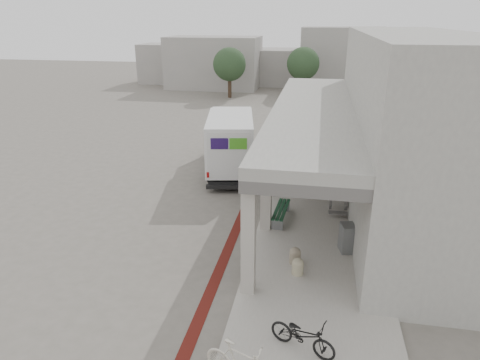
% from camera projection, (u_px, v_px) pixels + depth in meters
% --- Properties ---
extents(ground, '(120.00, 120.00, 0.00)m').
position_uv_depth(ground, '(208.00, 232.00, 16.03)').
color(ground, '#605B53').
rests_on(ground, ground).
extents(bike_lane_stripe, '(0.35, 40.00, 0.01)m').
position_uv_depth(bike_lane_stripe, '(244.00, 211.00, 17.69)').
color(bike_lane_stripe, '#4E140F').
rests_on(bike_lane_stripe, ground).
extents(sidewalk, '(4.40, 28.00, 0.12)m').
position_uv_depth(sidewalk, '(316.00, 240.00, 15.33)').
color(sidewalk, gray).
rests_on(sidewalk, ground).
extents(transit_building, '(7.60, 17.00, 7.00)m').
position_uv_depth(transit_building, '(392.00, 123.00, 17.78)').
color(transit_building, gray).
rests_on(transit_building, ground).
extents(distant_backdrop, '(28.00, 10.00, 6.50)m').
position_uv_depth(distant_backdrop, '(262.00, 62.00, 48.49)').
color(distant_backdrop, gray).
rests_on(distant_backdrop, ground).
extents(tree_left, '(3.20, 3.20, 4.80)m').
position_uv_depth(tree_left, '(229.00, 65.00, 41.44)').
color(tree_left, '#38281C').
rests_on(tree_left, ground).
extents(tree_mid, '(3.20, 3.20, 4.80)m').
position_uv_depth(tree_mid, '(303.00, 64.00, 42.09)').
color(tree_mid, '#38281C').
rests_on(tree_mid, ground).
extents(tree_right, '(3.20, 3.20, 4.80)m').
position_uv_depth(tree_right, '(389.00, 67.00, 39.82)').
color(tree_right, '#38281C').
rests_on(tree_right, ground).
extents(fedex_truck, '(3.30, 7.21, 2.97)m').
position_uv_depth(fedex_truck, '(231.00, 140.00, 22.05)').
color(fedex_truck, black).
rests_on(fedex_truck, ground).
extents(bench, '(0.57, 2.03, 0.47)m').
position_uv_depth(bench, '(281.00, 212.00, 16.58)').
color(bench, slate).
rests_on(bench, sidewalk).
extents(bollard_near, '(0.36, 0.36, 0.55)m').
position_uv_depth(bollard_near, '(295.00, 255.00, 13.70)').
color(bollard_near, gray).
rests_on(bollard_near, sidewalk).
extents(bollard_far, '(0.36, 0.36, 0.54)m').
position_uv_depth(bollard_far, '(298.00, 266.00, 13.10)').
color(bollard_far, tan).
rests_on(bollard_far, sidewalk).
extents(utility_cabinet, '(0.56, 0.67, 0.98)m').
position_uv_depth(utility_cabinet, '(347.00, 238.00, 14.32)').
color(utility_cabinet, slate).
rests_on(utility_cabinet, sidewalk).
extents(bicycle_black, '(1.76, 1.18, 0.87)m').
position_uv_depth(bicycle_black, '(303.00, 335.00, 10.03)').
color(bicycle_black, black).
rests_on(bicycle_black, sidewalk).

